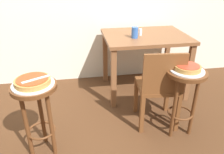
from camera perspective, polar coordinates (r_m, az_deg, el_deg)
stool_foreground at (r=1.98m, az=-18.59°, el=-6.62°), size 0.37×0.37×0.69m
serving_plate_foreground at (r=1.89m, az=-19.41°, el=-1.79°), size 0.33×0.33×0.01m
pizza_foreground at (r=1.87m, az=-19.54°, el=-1.02°), size 0.28×0.28×0.05m
stool_middle at (r=2.21m, az=17.87°, el=-2.85°), size 0.37×0.37×0.69m
serving_plate_middle at (r=2.12m, az=18.57°, el=1.61°), size 0.31×0.31×0.01m
pizza_middle at (r=2.11m, az=18.68°, el=2.30°), size 0.24×0.24×0.05m
dining_table at (r=2.88m, az=8.43°, el=8.39°), size 1.03×0.79×0.77m
cup_near_edge at (r=2.68m, az=5.82°, el=11.20°), size 0.08×0.08×0.13m
condiment_shaker at (r=2.80m, az=7.22°, el=11.26°), size 0.04×0.04×0.08m
wooden_chair at (r=2.27m, az=11.94°, el=-2.26°), size 0.44×0.44×0.85m
pizza_server_knife at (r=1.84m, az=-18.83°, el=-0.51°), size 0.21×0.12×0.01m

